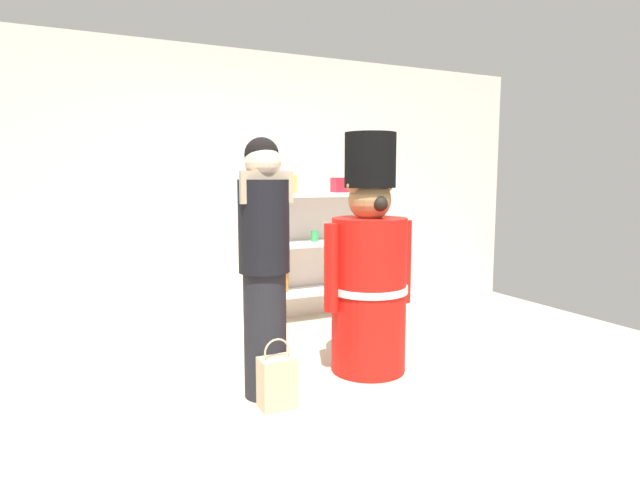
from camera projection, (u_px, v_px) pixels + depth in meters
ground_plane at (357, 409)px, 3.27m from camera, size 6.40×6.40×0.00m
back_wall at (243, 190)px, 5.07m from camera, size 6.40×0.12×2.60m
merchandise_shelf at (314, 239)px, 5.23m from camera, size 1.31×0.35×1.60m
teddy_bear_guard at (369, 272)px, 3.84m from camera, size 0.72×0.57×1.74m
person_shopper at (264, 262)px, 3.37m from camera, size 0.34×0.33×1.67m
shopping_bag at (277, 382)px, 3.27m from camera, size 0.22×0.16×0.44m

